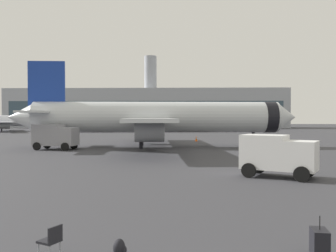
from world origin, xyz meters
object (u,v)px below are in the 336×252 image
object	(u,v)px
gate_chair	(52,239)
cargo_van	(278,154)
airplane_taxiing	(7,121)
service_truck	(55,136)
safety_cone_mid	(254,165)
traveller_backpack	(120,248)
rolling_suitcase	(320,243)
airplane_at_gate	(156,118)
safety_cone_near	(196,139)

from	to	relation	value
gate_chair	cargo_van	bearing A→B (deg)	54.99
airplane_taxiing	service_truck	bearing A→B (deg)	-60.10
airplane_taxiing	cargo_van	distance (m)	89.67
safety_cone_mid	traveller_backpack	size ratio (longest dim) A/B	1.41
safety_cone_mid	traveller_backpack	distance (m)	17.71
service_truck	rolling_suitcase	distance (m)	36.55
airplane_at_gate	gate_chair	world-z (taller)	airplane_at_gate
safety_cone_near	gate_chair	xyz separation A→B (m)	(-5.89, -47.38, 0.10)
airplane_taxiing	cargo_van	xyz separation A→B (m)	(51.55, -73.35, -1.27)
service_truck	gate_chair	bearing A→B (deg)	-71.38
safety_cone_near	safety_cone_mid	size ratio (longest dim) A/B	1.19
safety_cone_mid	rolling_suitcase	bearing A→B (deg)	-95.41
airplane_taxiing	traveller_backpack	size ratio (longest dim) A/B	52.03
service_truck	airplane_at_gate	bearing A→B (deg)	20.06
rolling_suitcase	traveller_backpack	xyz separation A→B (m)	(-5.26, -0.13, -0.16)
cargo_van	gate_chair	size ratio (longest dim) A/B	5.61
service_truck	traveller_backpack	bearing A→B (deg)	-68.51
airplane_taxiing	cargo_van	bearing A→B (deg)	-54.90
safety_cone_mid	traveller_backpack	bearing A→B (deg)	-112.58
traveller_backpack	airplane_at_gate	bearing A→B (deg)	92.22
airplane_at_gate	cargo_van	xyz separation A→B (m)	(8.98, -22.88, -2.21)
cargo_van	traveller_backpack	xyz separation A→B (m)	(-7.58, -13.21, -1.22)
airplane_taxiing	safety_cone_near	distance (m)	62.16
airplane_at_gate	safety_cone_mid	world-z (taller)	airplane_at_gate
service_truck	cargo_van	size ratio (longest dim) A/B	1.05
airplane_taxiing	safety_cone_mid	size ratio (longest dim) A/B	36.99
service_truck	safety_cone_near	distance (m)	22.65
safety_cone_mid	gate_chair	size ratio (longest dim) A/B	0.79
airplane_at_gate	cargo_van	bearing A→B (deg)	-68.57
safety_cone_near	airplane_at_gate	bearing A→B (deg)	-116.32
airplane_at_gate	rolling_suitcase	world-z (taller)	airplane_at_gate
safety_cone_near	airplane_taxiing	bearing A→B (deg)	140.73
airplane_at_gate	traveller_backpack	size ratio (longest dim) A/B	74.52
service_truck	cargo_van	distance (m)	27.57
gate_chair	service_truck	bearing A→B (deg)	108.62
gate_chair	airplane_taxiing	bearing A→B (deg)	115.95
airplane_at_gate	rolling_suitcase	bearing A→B (deg)	-79.50
rolling_suitcase	gate_chair	xyz separation A→B (m)	(-7.03, -0.28, 0.11)
airplane_at_gate	safety_cone_near	distance (m)	12.86
safety_cone_near	rolling_suitcase	bearing A→B (deg)	-88.61
safety_cone_near	rolling_suitcase	distance (m)	47.12
service_truck	safety_cone_mid	bearing A→B (deg)	-38.90
cargo_van	gate_chair	xyz separation A→B (m)	(-9.35, -13.35, -0.95)
airplane_at_gate	safety_cone_near	xyz separation A→B (m)	(5.52, 11.15, -3.26)
rolling_suitcase	gate_chair	size ratio (longest dim) A/B	1.28
airplane_taxiing	gate_chair	distance (m)	96.45
rolling_suitcase	gate_chair	bearing A→B (deg)	-177.75
traveller_backpack	safety_cone_mid	bearing A→B (deg)	67.42
cargo_van	airplane_taxiing	bearing A→B (deg)	125.10
gate_chair	airplane_at_gate	bearing A→B (deg)	89.41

